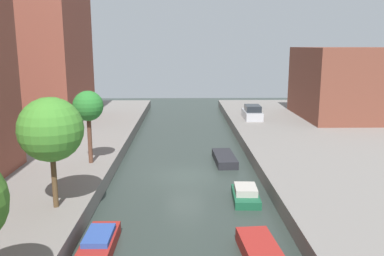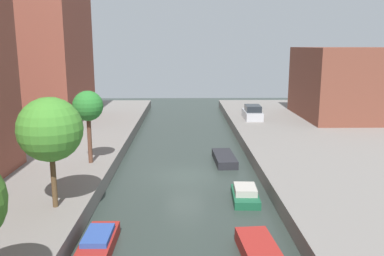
{
  "view_description": "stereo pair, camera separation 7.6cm",
  "coord_description": "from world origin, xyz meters",
  "px_view_note": "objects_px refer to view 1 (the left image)",
  "views": [
    {
      "loc": [
        -0.09,
        -26.56,
        8.93
      ],
      "look_at": [
        0.62,
        8.08,
        1.76
      ],
      "focal_mm": 37.52,
      "sensor_mm": 36.0,
      "label": 1
    },
    {
      "loc": [
        -0.01,
        -26.56,
        8.93
      ],
      "look_at": [
        0.62,
        8.08,
        1.76
      ],
      "focal_mm": 37.52,
      "sensor_mm": 36.0,
      "label": 2
    }
  ],
  "objects_px": {
    "low_block_right": "(347,83)",
    "moored_boat_left_2": "(99,243)",
    "parked_car": "(252,113)",
    "moored_boat_right_1": "(263,256)",
    "street_tree_1": "(51,130)",
    "moored_boat_right_3": "(224,158)",
    "apartment_tower_far": "(31,30)",
    "street_tree_2": "(88,107)",
    "moored_boat_right_2": "(246,194)"
  },
  "relations": [
    {
      "from": "low_block_right",
      "to": "moored_boat_left_2",
      "type": "relative_size",
      "value": 3.29
    },
    {
      "from": "parked_car",
      "to": "moored_boat_right_1",
      "type": "bearing_deg",
      "value": -98.56
    },
    {
      "from": "street_tree_1",
      "to": "moored_boat_right_3",
      "type": "relative_size",
      "value": 1.29
    },
    {
      "from": "apartment_tower_far",
      "to": "moored_boat_right_3",
      "type": "xyz_separation_m",
      "value": [
        19.05,
        -13.39,
        -10.17
      ]
    },
    {
      "from": "street_tree_1",
      "to": "moored_boat_right_3",
      "type": "xyz_separation_m",
      "value": [
        9.55,
        10.97,
        -4.64
      ]
    },
    {
      "from": "street_tree_2",
      "to": "moored_boat_right_2",
      "type": "bearing_deg",
      "value": -24.37
    },
    {
      "from": "street_tree_1",
      "to": "moored_boat_left_2",
      "type": "relative_size",
      "value": 1.52
    },
    {
      "from": "apartment_tower_far",
      "to": "moored_boat_left_2",
      "type": "bearing_deg",
      "value": -65.79
    },
    {
      "from": "moored_boat_right_1",
      "to": "moored_boat_right_2",
      "type": "relative_size",
      "value": 1.4
    },
    {
      "from": "parked_car",
      "to": "moored_boat_right_3",
      "type": "distance_m",
      "value": 14.03
    },
    {
      "from": "parked_car",
      "to": "moored_boat_right_2",
      "type": "height_order",
      "value": "parked_car"
    },
    {
      "from": "low_block_right",
      "to": "moored_boat_left_2",
      "type": "xyz_separation_m",
      "value": [
        -21.87,
        -27.71,
        -4.5
      ]
    },
    {
      "from": "moored_boat_left_2",
      "to": "moored_boat_right_1",
      "type": "relative_size",
      "value": 0.83
    },
    {
      "from": "street_tree_1",
      "to": "parked_car",
      "type": "distance_m",
      "value": 28.14
    },
    {
      "from": "low_block_right",
      "to": "moored_boat_left_2",
      "type": "distance_m",
      "value": 35.58
    },
    {
      "from": "moored_boat_left_2",
      "to": "low_block_right",
      "type": "bearing_deg",
      "value": 51.72
    },
    {
      "from": "apartment_tower_far",
      "to": "parked_car",
      "type": "xyz_separation_m",
      "value": [
        23.4,
        -0.11,
        -8.83
      ]
    },
    {
      "from": "street_tree_1",
      "to": "moored_boat_right_1",
      "type": "relative_size",
      "value": 1.26
    },
    {
      "from": "street_tree_2",
      "to": "moored_boat_right_3",
      "type": "xyz_separation_m",
      "value": [
        9.55,
        3.28,
        -4.58
      ]
    },
    {
      "from": "street_tree_1",
      "to": "moored_boat_right_2",
      "type": "distance_m",
      "value": 11.46
    },
    {
      "from": "apartment_tower_far",
      "to": "low_block_right",
      "type": "xyz_separation_m",
      "value": [
        34.0,
        0.73,
        -5.62
      ]
    },
    {
      "from": "low_block_right",
      "to": "street_tree_1",
      "type": "xyz_separation_m",
      "value": [
        -24.51,
        -25.08,
        0.09
      ]
    },
    {
      "from": "apartment_tower_far",
      "to": "street_tree_1",
      "type": "relative_size",
      "value": 3.43
    },
    {
      "from": "apartment_tower_far",
      "to": "parked_car",
      "type": "bearing_deg",
      "value": -0.27
    },
    {
      "from": "street_tree_1",
      "to": "street_tree_2",
      "type": "distance_m",
      "value": 7.69
    },
    {
      "from": "low_block_right",
      "to": "parked_car",
      "type": "bearing_deg",
      "value": -175.46
    },
    {
      "from": "parked_car",
      "to": "moored_boat_right_3",
      "type": "relative_size",
      "value": 0.99
    },
    {
      "from": "moored_boat_right_2",
      "to": "moored_boat_right_1",
      "type": "bearing_deg",
      "value": -92.7
    },
    {
      "from": "moored_boat_right_2",
      "to": "moored_boat_right_3",
      "type": "bearing_deg",
      "value": 93.37
    },
    {
      "from": "moored_boat_right_2",
      "to": "moored_boat_right_3",
      "type": "height_order",
      "value": "moored_boat_right_2"
    },
    {
      "from": "street_tree_1",
      "to": "parked_car",
      "type": "bearing_deg",
      "value": 60.15
    },
    {
      "from": "parked_car",
      "to": "moored_boat_left_2",
      "type": "bearing_deg",
      "value": -112.76
    },
    {
      "from": "moored_boat_left_2",
      "to": "parked_car",
      "type": "bearing_deg",
      "value": 67.24
    },
    {
      "from": "moored_boat_right_2",
      "to": "moored_boat_left_2",
      "type": "bearing_deg",
      "value": -141.9
    },
    {
      "from": "street_tree_2",
      "to": "moored_boat_right_2",
      "type": "xyz_separation_m",
      "value": [
        10.01,
        -4.54,
        -4.53
      ]
    },
    {
      "from": "apartment_tower_far",
      "to": "moored_boat_right_3",
      "type": "relative_size",
      "value": 4.44
    },
    {
      "from": "moored_boat_right_1",
      "to": "street_tree_2",
      "type": "bearing_deg",
      "value": 130.05
    },
    {
      "from": "moored_boat_right_1",
      "to": "moored_boat_right_3",
      "type": "relative_size",
      "value": 1.03
    },
    {
      "from": "apartment_tower_far",
      "to": "moored_boat_right_1",
      "type": "bearing_deg",
      "value": -55.77
    },
    {
      "from": "parked_car",
      "to": "moored_boat_right_1",
      "type": "relative_size",
      "value": 0.97
    },
    {
      "from": "street_tree_2",
      "to": "moored_boat_right_3",
      "type": "relative_size",
      "value": 1.16
    },
    {
      "from": "moored_boat_left_2",
      "to": "street_tree_2",
      "type": "bearing_deg",
      "value": 104.35
    },
    {
      "from": "moored_boat_right_1",
      "to": "moored_boat_right_2",
      "type": "xyz_separation_m",
      "value": [
        0.33,
        6.99,
        0.02
      ]
    },
    {
      "from": "low_block_right",
      "to": "street_tree_2",
      "type": "relative_size",
      "value": 2.4
    },
    {
      "from": "low_block_right",
      "to": "street_tree_2",
      "type": "bearing_deg",
      "value": -144.64
    },
    {
      "from": "low_block_right",
      "to": "street_tree_2",
      "type": "distance_m",
      "value": 30.05
    },
    {
      "from": "street_tree_2",
      "to": "street_tree_1",
      "type": "bearing_deg",
      "value": -90.0
    },
    {
      "from": "apartment_tower_far",
      "to": "street_tree_2",
      "type": "relative_size",
      "value": 3.81
    },
    {
      "from": "moored_boat_right_1",
      "to": "moored_boat_right_3",
      "type": "distance_m",
      "value": 14.8
    },
    {
      "from": "apartment_tower_far",
      "to": "moored_boat_right_2",
      "type": "relative_size",
      "value": 6.04
    }
  ]
}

